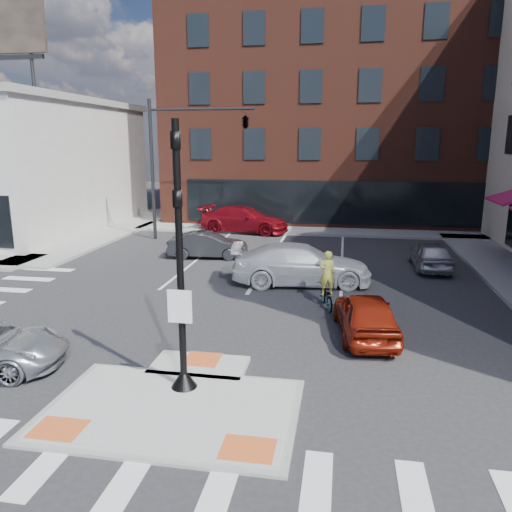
% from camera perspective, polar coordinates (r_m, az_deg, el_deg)
% --- Properties ---
extents(ground, '(120.00, 120.00, 0.00)m').
position_cam_1_polar(ground, '(11.73, -8.81, -15.94)').
color(ground, '#28282B').
rests_on(ground, ground).
extents(refuge_island, '(5.40, 4.65, 0.13)m').
position_cam_1_polar(refuge_island, '(11.49, -9.24, -16.31)').
color(refuge_island, gray).
rests_on(refuge_island, ground).
extents(sidewalk_n, '(26.00, 3.00, 0.15)m').
position_cam_1_polar(sidewalk_n, '(32.18, 9.01, 2.80)').
color(sidewalk_n, gray).
rests_on(sidewalk_n, ground).
extents(building_n, '(24.40, 18.40, 15.50)m').
position_cam_1_polar(building_n, '(41.74, 9.69, 15.70)').
color(building_n, '#54251A').
rests_on(building_n, ground).
extents(building_far_left, '(10.00, 12.00, 10.00)m').
position_cam_1_polar(building_far_left, '(62.15, 3.15, 12.29)').
color(building_far_left, slate).
rests_on(building_far_left, ground).
extents(building_far_right, '(12.00, 12.00, 12.00)m').
position_cam_1_polar(building_far_right, '(63.94, 15.33, 12.78)').
color(building_far_right, brown).
rests_on(building_far_right, ground).
extents(signal_pole, '(0.60, 0.60, 5.98)m').
position_cam_1_polar(signal_pole, '(11.16, -8.57, -4.30)').
color(signal_pole, black).
rests_on(signal_pole, refuge_island).
extents(mast_arm_signal, '(6.10, 2.24, 8.00)m').
position_cam_1_polar(mast_arm_signal, '(28.55, -4.21, 14.03)').
color(mast_arm_signal, black).
rests_on(mast_arm_signal, ground).
extents(red_sedan, '(2.06, 4.07, 1.33)m').
position_cam_1_polar(red_sedan, '(15.14, 12.43, -6.55)').
color(red_sedan, maroon).
rests_on(red_sedan, ground).
extents(white_pickup, '(5.85, 3.02, 1.62)m').
position_cam_1_polar(white_pickup, '(20.19, 5.20, -0.96)').
color(white_pickup, white).
rests_on(white_pickup, ground).
extents(bg_car_dark, '(4.02, 1.76, 1.28)m').
position_cam_1_polar(bg_car_dark, '(24.84, -5.53, 1.25)').
color(bg_car_dark, '#292A2F').
rests_on(bg_car_dark, ground).
extents(bg_car_silver, '(1.63, 3.85, 1.30)m').
position_cam_1_polar(bg_car_silver, '(23.88, 19.33, 0.12)').
color(bg_car_silver, silver).
rests_on(bg_car_silver, ground).
extents(bg_car_red, '(5.96, 3.22, 1.64)m').
position_cam_1_polar(bg_car_red, '(31.80, -1.35, 4.20)').
color(bg_car_red, maroon).
rests_on(bg_car_red, ground).
extents(cyclist, '(0.94, 1.66, 2.03)m').
position_cam_1_polar(cyclist, '(17.42, 8.07, -3.73)').
color(cyclist, '#3F3F44').
rests_on(cyclist, ground).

